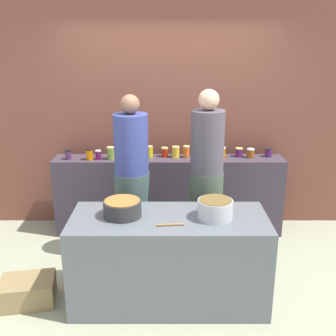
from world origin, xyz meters
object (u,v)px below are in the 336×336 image
object	(u,v)px
preserve_jar_0	(67,155)
preserve_jar_2	(97,155)
preserve_jar_11	(221,153)
preserve_jar_13	(250,153)
preserve_jar_1	(88,154)
cooking_pot_center	(214,209)
preserve_jar_4	(123,152)
preserve_jar_12	(238,152)
bread_crate	(27,291)
preserve_jar_8	(175,152)
preserve_jar_14	(267,153)
preserve_jar_9	(185,152)
preserve_jar_5	(134,152)
cooking_pot_left	(122,208)
cook_in_cap	(205,188)
wooden_spoon	(169,225)
preserve_jar_6	(149,152)
preserve_jar_7	(164,152)
cook_with_tongs	(131,189)
preserve_jar_10	(196,151)
preserve_jar_3	(110,153)

from	to	relation	value
preserve_jar_0	preserve_jar_2	distance (m)	0.35
preserve_jar_11	preserve_jar_13	size ratio (longest dim) A/B	1.21
preserve_jar_1	cooking_pot_center	world-z (taller)	preserve_jar_1
preserve_jar_4	preserve_jar_12	distance (m)	1.36
bread_crate	cooking_pot_center	bearing A→B (deg)	0.86
preserve_jar_8	preserve_jar_14	size ratio (longest dim) A/B	1.36
preserve_jar_9	preserve_jar_8	bearing A→B (deg)	-178.95
preserve_jar_5	preserve_jar_14	xyz separation A→B (m)	(1.58, 0.04, -0.02)
preserve_jar_0	cooking_pot_left	xyz separation A→B (m)	(0.76, -1.32, -0.11)
preserve_jar_5	cook_in_cap	size ratio (longest dim) A/B	0.07
preserve_jar_9	wooden_spoon	world-z (taller)	preserve_jar_9
preserve_jar_6	preserve_jar_11	size ratio (longest dim) A/B	1.02
preserve_jar_0	preserve_jar_8	world-z (taller)	preserve_jar_8
preserve_jar_7	cook_with_tongs	xyz separation A→B (m)	(-0.33, -0.72, -0.19)
preserve_jar_5	bread_crate	bearing A→B (deg)	-120.46
preserve_jar_7	preserve_jar_8	size ratio (longest dim) A/B	0.86
preserve_jar_6	preserve_jar_0	bearing A→B (deg)	-175.07
preserve_jar_1	cooking_pot_center	distance (m)	1.88
preserve_jar_13	cooking_pot_center	xyz separation A→B (m)	(-0.57, -1.43, -0.09)
preserve_jar_10	bread_crate	xyz separation A→B (m)	(-1.60, -1.51, -0.89)
preserve_jar_5	preserve_jar_9	xyz separation A→B (m)	(0.61, 0.00, 0.01)
preserve_jar_8	bread_crate	size ratio (longest dim) A/B	0.28
preserve_jar_3	bread_crate	bearing A→B (deg)	-113.18
preserve_jar_7	wooden_spoon	size ratio (longest dim) A/B	0.51
cooking_pot_left	cooking_pot_center	bearing A→B (deg)	-3.35
preserve_jar_0	preserve_jar_8	bearing A→B (deg)	3.46
cook_with_tongs	preserve_jar_8	bearing A→B (deg)	56.66
preserve_jar_7	preserve_jar_14	xyz separation A→B (m)	(1.23, 0.01, -0.01)
preserve_jar_5	preserve_jar_4	bearing A→B (deg)	176.40
preserve_jar_10	preserve_jar_11	world-z (taller)	preserve_jar_11
preserve_jar_6	preserve_jar_4	bearing A→B (deg)	179.96
wooden_spoon	preserve_jar_3	bearing A→B (deg)	114.09
cook_with_tongs	cook_in_cap	xyz separation A→B (m)	(0.75, -0.07, 0.03)
preserve_jar_10	cooking_pot_left	size ratio (longest dim) A/B	0.39
preserve_jar_3	preserve_jar_5	xyz separation A→B (m)	(0.27, 0.08, -0.01)
preserve_jar_12	wooden_spoon	world-z (taller)	preserve_jar_12
preserve_jar_11	preserve_jar_3	bearing A→B (deg)	-178.01
bread_crate	preserve_jar_9	bearing A→B (deg)	45.04
preserve_jar_7	preserve_jar_12	bearing A→B (deg)	0.77
preserve_jar_9	preserve_jar_11	distance (m)	0.42
wooden_spoon	preserve_jar_13	bearing A→B (deg)	58.92
preserve_jar_3	preserve_jar_6	distance (m)	0.46
preserve_jar_0	preserve_jar_5	distance (m)	0.76
preserve_jar_6	preserve_jar_14	size ratio (longest dim) A/B	1.39
preserve_jar_2	cooking_pot_left	bearing A→B (deg)	-72.53
preserve_jar_6	wooden_spoon	size ratio (longest dim) A/B	0.61
preserve_jar_3	cooking_pot_left	distance (m)	1.35
preserve_jar_0	preserve_jar_3	size ratio (longest dim) A/B	0.76
preserve_jar_0	cooking_pot_center	xyz separation A→B (m)	(1.55, -1.37, -0.09)
preserve_jar_12	preserve_jar_5	bearing A→B (deg)	-178.33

